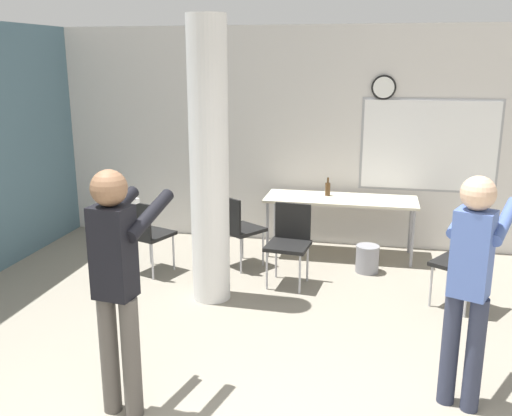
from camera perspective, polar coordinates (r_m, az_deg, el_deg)
name	(u,v)px	position (r m, az deg, el deg)	size (l,w,h in m)	color
wall_back	(319,138)	(7.47, 6.36, 7.00)	(8.00, 0.15, 2.80)	silver
support_pillar	(209,164)	(5.59, -4.71, 4.40)	(0.38, 0.38, 2.80)	white
folding_table	(341,202)	(7.09, 8.46, 0.60)	(1.85, 0.64, 0.73)	beige
bottle_on_table	(328,189)	(7.16, 7.19, 1.93)	(0.06, 0.06, 0.23)	#4C3319
waste_bin	(367,259)	(6.72, 11.07, -5.01)	(0.26, 0.26, 0.32)	gray
chair_mid_room	(466,260)	(5.91, 20.28, -4.86)	(0.61, 0.61, 0.87)	black
chair_table_left	(237,226)	(6.63, -1.91, -1.79)	(0.61, 0.61, 0.87)	black
chair_near_pillar	(146,231)	(6.55, -10.97, -2.26)	(0.57, 0.57, 0.87)	black
chair_table_front	(290,239)	(6.18, 3.38, -3.07)	(0.48, 0.48, 0.87)	black
person_playing_front	(117,275)	(3.90, -13.71, -6.51)	(0.44, 0.69, 1.73)	#514C47
person_playing_side	(471,275)	(4.13, 20.69, -6.30)	(0.54, 0.70, 1.67)	#2D3347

